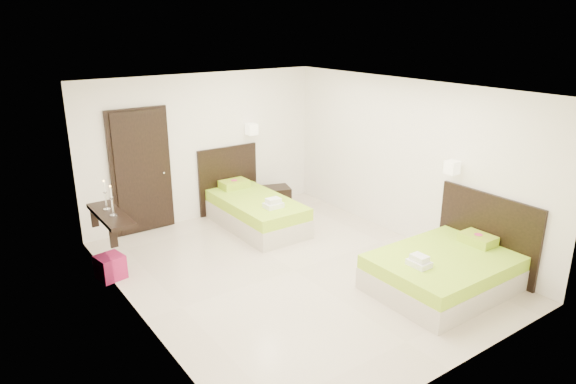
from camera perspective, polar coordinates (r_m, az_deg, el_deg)
floor at (r=7.53m, az=0.71°, el=-8.70°), size 5.50×5.50×0.00m
bed_single at (r=9.03m, az=-3.83°, el=-1.91°), size 1.20×2.00×1.65m
bed_double at (r=7.29m, az=17.22°, el=-8.14°), size 1.87×1.59×1.54m
nightstand at (r=9.86m, az=-1.26°, el=-0.64°), size 0.59×0.56×0.43m
ottoman at (r=7.67m, az=-19.13°, el=-7.87°), size 0.40×0.40×0.34m
door at (r=8.89m, az=-15.98°, el=2.15°), size 1.02×0.15×2.14m
console_shelf at (r=7.72m, az=-19.19°, el=-2.48°), size 0.35×1.20×0.78m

